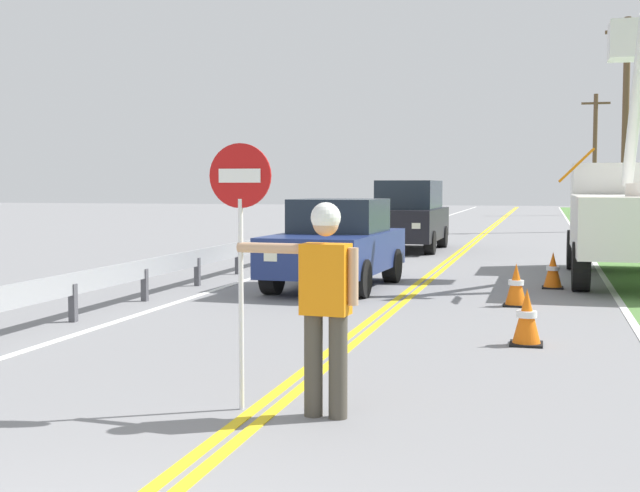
{
  "coord_description": "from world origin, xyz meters",
  "views": [
    {
      "loc": [
        2.34,
        -3.17,
        1.97
      ],
      "look_at": [
        -0.39,
        7.28,
        1.2
      ],
      "focal_mm": 48.16,
      "sensor_mm": 36.0,
      "label": 1
    }
  ],
  "objects_px": {
    "traffic_cone_lead": "(527,318)",
    "traffic_cone_tail": "(553,271)",
    "oncoming_suv_second": "(409,215)",
    "traffic_cone_mid": "(516,286)",
    "utility_pole_mid": "(625,121)",
    "stop_sign_paddle": "(240,215)",
    "utility_bucket_truck": "(629,211)",
    "oncoming_sedan_nearest": "(336,244)",
    "utility_pole_far": "(595,152)",
    "flagger_worker": "(324,295)"
  },
  "relations": [
    {
      "from": "utility_bucket_truck",
      "to": "oncoming_suv_second",
      "type": "height_order",
      "value": "utility_bucket_truck"
    },
    {
      "from": "oncoming_suv_second",
      "to": "traffic_cone_lead",
      "type": "relative_size",
      "value": 6.6
    },
    {
      "from": "utility_pole_mid",
      "to": "utility_pole_far",
      "type": "bearing_deg",
      "value": 90.37
    },
    {
      "from": "oncoming_suv_second",
      "to": "utility_pole_far",
      "type": "relative_size",
      "value": 0.59
    },
    {
      "from": "oncoming_sedan_nearest",
      "to": "traffic_cone_mid",
      "type": "bearing_deg",
      "value": -26.75
    },
    {
      "from": "utility_pole_far",
      "to": "traffic_cone_mid",
      "type": "xyz_separation_m",
      "value": [
        -3.53,
        -44.5,
        -3.77
      ]
    },
    {
      "from": "oncoming_sedan_nearest",
      "to": "traffic_cone_tail",
      "type": "bearing_deg",
      "value": 12.85
    },
    {
      "from": "flagger_worker",
      "to": "stop_sign_paddle",
      "type": "height_order",
      "value": "stop_sign_paddle"
    },
    {
      "from": "oncoming_suv_second",
      "to": "traffic_cone_tail",
      "type": "height_order",
      "value": "oncoming_suv_second"
    },
    {
      "from": "stop_sign_paddle",
      "to": "oncoming_sedan_nearest",
      "type": "distance_m",
      "value": 9.06
    },
    {
      "from": "oncoming_suv_second",
      "to": "traffic_cone_tail",
      "type": "distance_m",
      "value": 9.74
    },
    {
      "from": "traffic_cone_mid",
      "to": "traffic_cone_tail",
      "type": "height_order",
      "value": "same"
    },
    {
      "from": "oncoming_sedan_nearest",
      "to": "utility_pole_far",
      "type": "xyz_separation_m",
      "value": [
        6.96,
        42.78,
        3.27
      ]
    },
    {
      "from": "oncoming_suv_second",
      "to": "traffic_cone_lead",
      "type": "height_order",
      "value": "oncoming_suv_second"
    },
    {
      "from": "oncoming_suv_second",
      "to": "utility_pole_mid",
      "type": "height_order",
      "value": "utility_pole_mid"
    },
    {
      "from": "utility_pole_mid",
      "to": "flagger_worker",
      "type": "bearing_deg",
      "value": -99.05
    },
    {
      "from": "utility_pole_far",
      "to": "traffic_cone_lead",
      "type": "relative_size",
      "value": 11.22
    },
    {
      "from": "oncoming_suv_second",
      "to": "traffic_cone_mid",
      "type": "height_order",
      "value": "oncoming_suv_second"
    },
    {
      "from": "oncoming_suv_second",
      "to": "traffic_cone_mid",
      "type": "bearing_deg",
      "value": -72.97
    },
    {
      "from": "utility_bucket_truck",
      "to": "traffic_cone_lead",
      "type": "bearing_deg",
      "value": -102.86
    },
    {
      "from": "traffic_cone_lead",
      "to": "traffic_cone_tail",
      "type": "bearing_deg",
      "value": 86.58
    },
    {
      "from": "traffic_cone_mid",
      "to": "utility_pole_mid",
      "type": "bearing_deg",
      "value": 81.41
    },
    {
      "from": "utility_bucket_truck",
      "to": "traffic_cone_mid",
      "type": "relative_size",
      "value": 9.74
    },
    {
      "from": "flagger_worker",
      "to": "traffic_cone_tail",
      "type": "distance_m",
      "value": 10.12
    },
    {
      "from": "utility_bucket_truck",
      "to": "utility_pole_mid",
      "type": "xyz_separation_m",
      "value": [
        1.53,
        19.41,
        3.26
      ]
    },
    {
      "from": "flagger_worker",
      "to": "oncoming_sedan_nearest",
      "type": "bearing_deg",
      "value": 102.95
    },
    {
      "from": "utility_bucket_truck",
      "to": "utility_pole_far",
      "type": "relative_size",
      "value": 0.87
    },
    {
      "from": "flagger_worker",
      "to": "traffic_cone_lead",
      "type": "distance_m",
      "value": 4.19
    },
    {
      "from": "utility_pole_far",
      "to": "traffic_cone_lead",
      "type": "bearing_deg",
      "value": -93.93
    },
    {
      "from": "oncoming_suv_second",
      "to": "utility_pole_far",
      "type": "xyz_separation_m",
      "value": [
        7.04,
        33.06,
        3.05
      ]
    },
    {
      "from": "oncoming_sedan_nearest",
      "to": "traffic_cone_tail",
      "type": "distance_m",
      "value": 4.16
    },
    {
      "from": "flagger_worker",
      "to": "traffic_cone_mid",
      "type": "xyz_separation_m",
      "value": [
        1.36,
        7.26,
        -0.71
      ]
    },
    {
      "from": "oncoming_suv_second",
      "to": "utility_pole_far",
      "type": "height_order",
      "value": "utility_pole_far"
    },
    {
      "from": "stop_sign_paddle",
      "to": "traffic_cone_lead",
      "type": "relative_size",
      "value": 3.33
    },
    {
      "from": "utility_bucket_truck",
      "to": "traffic_cone_mid",
      "type": "xyz_separation_m",
      "value": [
        -2.14,
        -4.86,
        -1.08
      ]
    },
    {
      "from": "stop_sign_paddle",
      "to": "utility_pole_far",
      "type": "relative_size",
      "value": 0.3
    },
    {
      "from": "oncoming_sedan_nearest",
      "to": "traffic_cone_mid",
      "type": "xyz_separation_m",
      "value": [
        3.42,
        -1.73,
        -0.5
      ]
    },
    {
      "from": "oncoming_sedan_nearest",
      "to": "oncoming_suv_second",
      "type": "height_order",
      "value": "oncoming_suv_second"
    },
    {
      "from": "traffic_cone_lead",
      "to": "traffic_cone_tail",
      "type": "height_order",
      "value": "same"
    },
    {
      "from": "flagger_worker",
      "to": "utility_bucket_truck",
      "type": "xyz_separation_m",
      "value": [
        3.49,
        12.12,
        0.37
      ]
    },
    {
      "from": "flagger_worker",
      "to": "traffic_cone_tail",
      "type": "xyz_separation_m",
      "value": [
        1.96,
        9.9,
        -0.71
      ]
    },
    {
      "from": "traffic_cone_mid",
      "to": "traffic_cone_tail",
      "type": "distance_m",
      "value": 2.71
    },
    {
      "from": "stop_sign_paddle",
      "to": "utility_pole_mid",
      "type": "relative_size",
      "value": 0.26
    },
    {
      "from": "stop_sign_paddle",
      "to": "oncoming_suv_second",
      "type": "height_order",
      "value": "stop_sign_paddle"
    },
    {
      "from": "utility_bucket_truck",
      "to": "traffic_cone_lead",
      "type": "height_order",
      "value": "utility_bucket_truck"
    },
    {
      "from": "oncoming_suv_second",
      "to": "stop_sign_paddle",
      "type": "bearing_deg",
      "value": -85.76
    },
    {
      "from": "flagger_worker",
      "to": "stop_sign_paddle",
      "type": "xyz_separation_m",
      "value": [
        -0.77,
        0.06,
        0.66
      ]
    },
    {
      "from": "utility_bucket_truck",
      "to": "traffic_cone_mid",
      "type": "height_order",
      "value": "utility_bucket_truck"
    },
    {
      "from": "oncoming_sedan_nearest",
      "to": "utility_pole_mid",
      "type": "relative_size",
      "value": 0.47
    },
    {
      "from": "stop_sign_paddle",
      "to": "oncoming_suv_second",
      "type": "relative_size",
      "value": 0.5
    }
  ]
}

